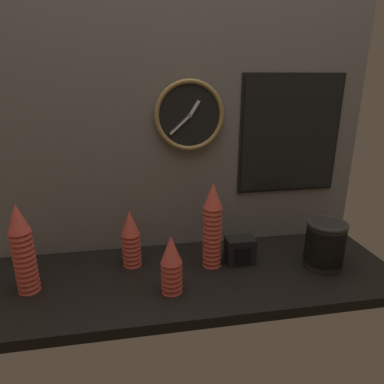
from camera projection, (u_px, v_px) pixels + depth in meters
ground_plane at (193, 276)px, 136.18cm from camera, size 160.00×56.00×4.00cm
wall_tiled_back at (183, 129)px, 143.50cm from camera, size 160.00×3.00×105.00cm
cup_stack_far_left at (23, 249)px, 118.67cm from camera, size 7.70×7.70×33.40cm
cup_stack_center_right at (212, 225)px, 135.17cm from camera, size 7.70×7.70×35.33cm
cup_stack_center at (171, 264)px, 120.05cm from camera, size 7.70×7.70×21.86cm
cup_stack_center_left at (131, 238)px, 137.18cm from camera, size 7.70×7.70×23.78cm
bowl_stack_far_right at (325, 244)px, 136.37cm from camera, size 15.74×15.74×19.64cm
wall_clock at (189, 116)px, 139.16cm from camera, size 28.86×2.70×28.86cm
menu_board at (290, 135)px, 150.20cm from camera, size 46.10×1.32×51.74cm
napkin_dispenser at (240, 250)px, 140.88cm from camera, size 11.68×8.06×11.02cm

